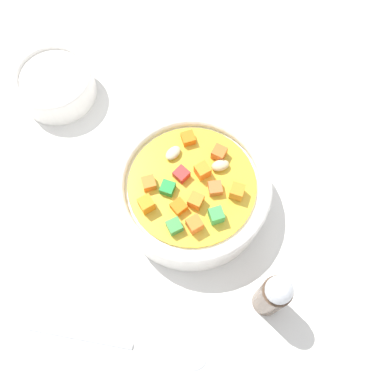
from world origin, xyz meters
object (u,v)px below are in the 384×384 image
object	(u,v)px
side_bowl_small	(57,82)
pepper_shaker	(273,296)
spoon	(145,349)
soup_bowl_main	(192,191)

from	to	relation	value
side_bowl_small	pepper_shaker	xyz separation A→B (cm)	(-36.04, 3.90, 2.55)
spoon	pepper_shaker	xyz separation A→B (cm)	(-6.48, -11.97, 4.28)
spoon	pepper_shaker	world-z (taller)	pepper_shaker
side_bowl_small	pepper_shaker	world-z (taller)	pepper_shaker
pepper_shaker	soup_bowl_main	bearing A→B (deg)	-15.02
soup_bowl_main	spoon	xyz separation A→B (cm)	(-7.09, 15.61, -2.62)
soup_bowl_main	side_bowl_small	bearing A→B (deg)	-0.65
soup_bowl_main	spoon	size ratio (longest dim) A/B	1.00
side_bowl_small	pepper_shaker	bearing A→B (deg)	173.83
side_bowl_small	soup_bowl_main	bearing A→B (deg)	179.35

